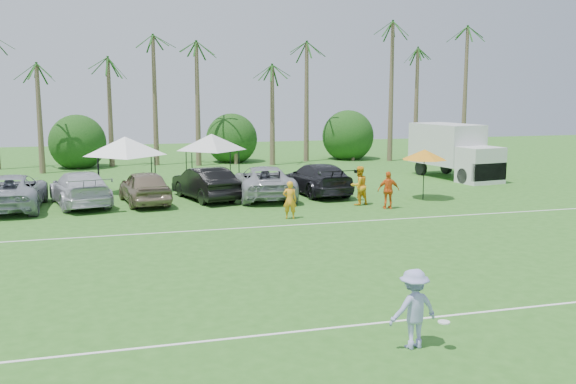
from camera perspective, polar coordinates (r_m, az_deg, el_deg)
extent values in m
plane|color=#2C651E|center=(13.95, 1.74, -15.33)|extent=(120.00, 120.00, 0.00)
cube|color=white|center=(15.71, -0.51, -12.44)|extent=(80.00, 0.10, 0.01)
cube|color=white|center=(27.01, -7.25, -3.38)|extent=(80.00, 0.10, 0.01)
cone|color=brown|center=(50.29, -20.74, 8.09)|extent=(0.44, 0.44, 11.00)
cone|color=brown|center=(50.15, -16.07, 6.60)|extent=(0.44, 0.44, 8.00)
cone|color=brown|center=(50.28, -11.50, 7.34)|extent=(0.44, 0.44, 9.00)
cone|color=brown|center=(50.73, -6.96, 8.03)|extent=(0.44, 0.44, 10.00)
cone|color=brown|center=(51.50, -2.52, 8.66)|extent=(0.44, 0.44, 11.00)
cone|color=brown|center=(52.90, 2.81, 7.03)|extent=(0.44, 0.44, 8.00)
cone|color=brown|center=(54.69, 7.83, 7.55)|extent=(0.44, 0.44, 9.00)
cone|color=brown|center=(56.86, 12.50, 7.98)|extent=(0.44, 0.44, 10.00)
cone|color=brown|center=(58.85, 15.99, 8.36)|extent=(0.44, 0.44, 11.00)
cylinder|color=brown|center=(51.41, -18.14, 2.86)|extent=(0.30, 0.30, 1.40)
sphere|color=#133C10|center=(51.31, -18.20, 4.08)|extent=(4.00, 4.00, 4.00)
cylinder|color=brown|center=(52.30, -4.87, 3.37)|extent=(0.30, 0.30, 1.40)
sphere|color=#133C10|center=(52.21, -4.89, 4.57)|extent=(4.00, 4.00, 4.00)
cylinder|color=brown|center=(55.07, 5.41, 3.64)|extent=(0.30, 0.30, 1.40)
sphere|color=#133C10|center=(54.98, 5.43, 4.78)|extent=(4.00, 4.00, 4.00)
imported|color=orange|center=(29.08, 0.16, -0.71)|extent=(0.72, 0.58, 1.73)
imported|color=orange|center=(32.79, 6.34, 0.57)|extent=(1.13, 0.98, 1.99)
imported|color=orange|center=(31.94, 8.92, 0.16)|extent=(1.15, 0.63, 1.85)
cube|color=silver|center=(44.79, 13.90, 4.17)|extent=(3.40, 5.32, 2.71)
cube|color=silver|center=(42.23, 16.73, 2.30)|extent=(2.75, 2.29, 2.28)
cube|color=black|center=(41.66, 17.44, 1.73)|extent=(2.51, 0.68, 1.08)
cube|color=#E5590C|center=(45.69, 15.23, 3.59)|extent=(0.27, 1.72, 0.98)
cylinder|color=black|center=(41.77, 15.37, 1.39)|extent=(0.46, 1.01, 0.98)
cylinder|color=black|center=(43.18, 17.60, 1.53)|extent=(0.46, 1.01, 0.98)
cylinder|color=black|center=(45.35, 11.73, 2.10)|extent=(0.46, 1.01, 0.98)
cylinder|color=black|center=(46.64, 13.89, 2.21)|extent=(0.46, 1.01, 0.98)
cylinder|color=black|center=(36.03, -16.50, 1.13)|extent=(0.06, 0.06, 2.15)
cylinder|color=black|center=(36.12, -11.71, 1.33)|extent=(0.06, 0.06, 2.15)
cylinder|color=black|center=(39.03, -16.46, 1.70)|extent=(0.06, 0.06, 2.15)
cylinder|color=black|center=(39.11, -12.03, 1.89)|extent=(0.06, 0.06, 2.15)
pyramid|color=white|center=(37.34, -14.30, 4.80)|extent=(4.64, 4.64, 1.07)
cylinder|color=black|center=(39.33, -8.52, 1.96)|extent=(0.06, 0.06, 2.07)
cylinder|color=black|center=(39.79, -4.38, 2.12)|extent=(0.06, 0.06, 2.07)
cylinder|color=black|center=(42.18, -9.03, 2.42)|extent=(0.06, 0.06, 2.07)
cylinder|color=black|center=(42.62, -5.15, 2.56)|extent=(0.06, 0.06, 2.07)
pyramid|color=silver|center=(40.77, -6.82, 5.16)|extent=(4.46, 4.46, 1.03)
cylinder|color=black|center=(35.08, 11.97, 1.32)|extent=(0.05, 0.05, 2.41)
cone|color=orange|center=(34.95, 12.03, 3.28)|extent=(2.41, 2.41, 0.55)
imported|color=#9A9EDB|center=(14.88, 11.11, -10.14)|extent=(1.25, 0.82, 1.82)
cylinder|color=white|center=(14.95, 13.69, -11.17)|extent=(0.27, 0.27, 0.03)
imported|color=#969AA4|center=(34.15, -23.34, 0.01)|extent=(3.00, 6.32, 1.74)
imported|color=silver|center=(34.16, -17.99, 0.31)|extent=(3.60, 6.38, 1.74)
imported|color=#7E6C56|center=(33.80, -12.63, 0.44)|extent=(2.71, 5.34, 1.74)
imported|color=black|center=(34.55, -7.40, 0.76)|extent=(3.14, 5.59, 1.74)
imported|color=#A2A3A9|center=(34.86, -2.16, 0.91)|extent=(3.53, 6.54, 1.74)
imported|color=black|center=(36.11, 2.60, 1.18)|extent=(2.89, 6.18, 1.74)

